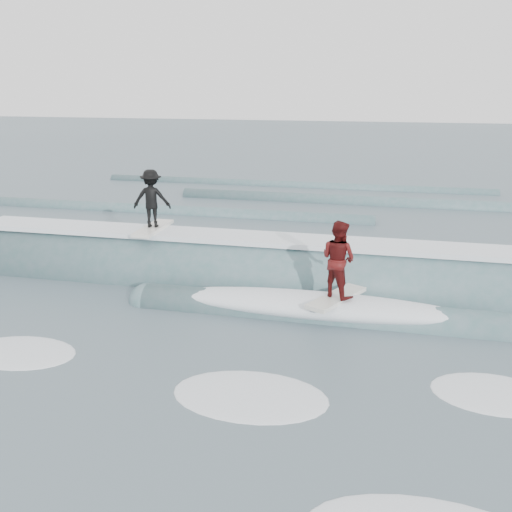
# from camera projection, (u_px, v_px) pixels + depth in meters

# --- Properties ---
(ground) EXTENTS (160.00, 160.00, 0.00)m
(ground) POSITION_uv_depth(u_px,v_px,m) (200.00, 379.00, 11.25)
(ground) COLOR #425660
(ground) RESTS_ON ground
(breaking_wave) EXTENTS (22.14, 4.10, 2.63)m
(breaking_wave) POSITION_uv_depth(u_px,v_px,m) (268.00, 284.00, 16.47)
(breaking_wave) COLOR #3D6467
(breaking_wave) RESTS_ON ground
(surfer_black) EXTENTS (1.21, 2.00, 1.81)m
(surfer_black) POSITION_uv_depth(u_px,v_px,m) (152.00, 201.00, 16.80)
(surfer_black) COLOR silver
(surfer_black) RESTS_ON ground
(surfer_red) EXTENTS (1.37, 2.04, 2.00)m
(surfer_red) POSITION_uv_depth(u_px,v_px,m) (338.00, 262.00, 13.74)
(surfer_red) COLOR silver
(surfer_red) RESTS_ON ground
(whitewater) EXTENTS (15.49, 5.83, 0.10)m
(whitewater) POSITION_uv_depth(u_px,v_px,m) (196.00, 396.00, 10.63)
(whitewater) COLOR white
(whitewater) RESTS_ON ground
(far_swells) EXTENTS (34.20, 8.65, 0.80)m
(far_swells) POSITION_uv_depth(u_px,v_px,m) (289.00, 202.00, 27.98)
(far_swells) COLOR #3D6467
(far_swells) RESTS_ON ground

